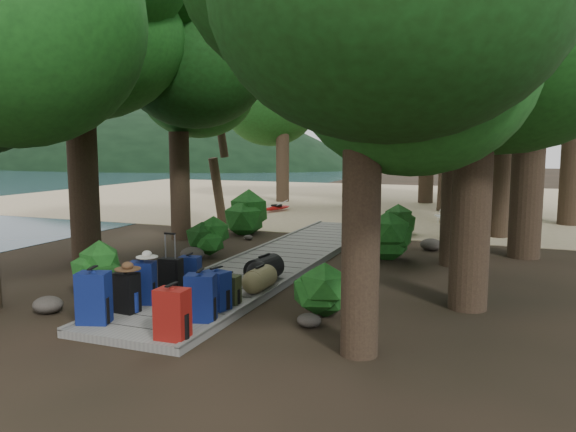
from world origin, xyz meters
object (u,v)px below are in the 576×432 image
at_px(backpack_right_a, 172,311).
at_px(backpack_left_b, 126,290).
at_px(lone_suitcase_on_sand, 370,213).
at_px(suitcase_on_boardwalk, 171,275).
at_px(duffel_right_black, 264,269).
at_px(backpack_left_a, 94,295).
at_px(sun_lounger, 446,214).
at_px(backpack_right_d, 229,288).
at_px(kayak, 277,207).
at_px(backpack_left_d, 190,269).
at_px(duffel_right_khaki, 260,279).
at_px(backpack_left_c, 142,280).
at_px(backpack_right_b, 201,295).
at_px(backpack_right_c, 217,288).

bearing_deg(backpack_right_a, backpack_left_b, 148.17).
bearing_deg(lone_suitcase_on_sand, suitcase_on_boardwalk, -90.50).
bearing_deg(duffel_right_black, backpack_right_a, -81.24).
height_order(backpack_left_b, suitcase_on_boardwalk, backpack_left_b).
bearing_deg(backpack_left_a, sun_lounger, 57.74).
height_order(backpack_right_d, duffel_right_black, backpack_right_d).
bearing_deg(kayak, duffel_right_black, -53.46).
distance_m(backpack_right_a, kayak, 15.50).
bearing_deg(duffel_right_black, lone_suitcase_on_sand, 97.05).
bearing_deg(kayak, backpack_left_d, -59.81).
height_order(backpack_left_b, backpack_right_d, backpack_left_b).
bearing_deg(duffel_right_khaki, duffel_right_black, 107.99).
height_order(backpack_left_c, lone_suitcase_on_sand, backpack_left_c).
relative_size(lone_suitcase_on_sand, kayak, 0.18).
bearing_deg(backpack_left_c, kayak, 86.10).
relative_size(backpack_right_b, duffel_right_khaki, 1.25).
distance_m(backpack_left_d, backpack_right_a, 3.03).
relative_size(backpack_right_a, sun_lounger, 0.45).
bearing_deg(backpack_left_a, duffel_right_black, 50.69).
bearing_deg(duffel_right_khaki, backpack_left_c, -134.09).
xyz_separation_m(backpack_right_d, duffel_right_black, (-0.07, 1.60, -0.02)).
xyz_separation_m(backpack_right_b, sun_lounger, (2.25, 13.20, -0.22)).
relative_size(duffel_right_black, lone_suitcase_on_sand, 1.21).
bearing_deg(duffel_right_khaki, sun_lounger, 80.06).
bearing_deg(suitcase_on_boardwalk, sun_lounger, 69.34).
bearing_deg(backpack_right_b, lone_suitcase_on_sand, 75.76).
xyz_separation_m(backpack_right_a, duffel_right_khaki, (0.06, 2.75, -0.18)).
bearing_deg(backpack_left_b, backpack_right_d, 43.65).
xyz_separation_m(backpack_right_c, lone_suitcase_on_sand, (-0.16, 11.54, -0.13)).
bearing_deg(sun_lounger, backpack_left_c, -126.06).
height_order(backpack_left_a, backpack_right_c, backpack_left_a).
relative_size(backpack_right_a, backpack_right_c, 1.12).
bearing_deg(backpack_left_d, backpack_right_d, -44.18).
xyz_separation_m(backpack_left_c, backpack_right_a, (1.40, -1.29, -0.00)).
xyz_separation_m(suitcase_on_boardwalk, kayak, (-3.22, 12.76, -0.23)).
height_order(duffel_right_black, suitcase_on_boardwalk, suitcase_on_boardwalk).
distance_m(backpack_right_b, duffel_right_black, 2.59).
xyz_separation_m(backpack_left_c, duffel_right_black, (1.26, 2.12, -0.15)).
relative_size(duffel_right_khaki, lone_suitcase_on_sand, 0.99).
xyz_separation_m(backpack_left_a, backpack_left_d, (0.08, 2.54, -0.13)).
distance_m(backpack_left_d, duffel_right_black, 1.40).
distance_m(duffel_right_black, suitcase_on_boardwalk, 1.82).
bearing_deg(kayak, backpack_left_c, -61.49).
xyz_separation_m(backpack_left_a, backpack_left_b, (0.10, 0.62, -0.07)).
xyz_separation_m(backpack_right_b, backpack_right_c, (-0.07, 0.62, -0.05)).
xyz_separation_m(backpack_right_d, kayak, (-4.49, 13.00, -0.19)).
height_order(backpack_left_c, sun_lounger, backpack_left_c).
relative_size(backpack_right_d, kayak, 0.15).
bearing_deg(backpack_right_c, backpack_right_a, -70.39).
xyz_separation_m(backpack_right_c, duffel_right_khaki, (0.17, 1.31, -0.13)).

